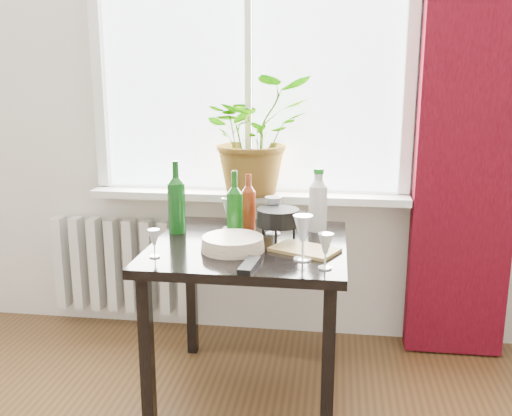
# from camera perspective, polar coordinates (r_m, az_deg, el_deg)

# --- Properties ---
(window) EXTENTS (1.72, 0.08, 1.62)m
(window) POSITION_cam_1_polar(r_m,az_deg,el_deg) (3.10, -0.69, 15.70)
(window) COLOR white
(window) RESTS_ON ground
(windowsill) EXTENTS (1.72, 0.20, 0.04)m
(windowsill) POSITION_cam_1_polar(r_m,az_deg,el_deg) (3.10, -0.84, 1.28)
(windowsill) COLOR silver
(windowsill) RESTS_ON ground
(curtain) EXTENTS (0.50, 0.12, 2.56)m
(curtain) POSITION_cam_1_polar(r_m,az_deg,el_deg) (3.04, 20.68, 9.17)
(curtain) COLOR #3D050F
(curtain) RESTS_ON ground
(radiator) EXTENTS (0.80, 0.10, 0.55)m
(radiator) POSITION_cam_1_polar(r_m,az_deg,el_deg) (3.44, -13.25, -5.56)
(radiator) COLOR silver
(radiator) RESTS_ON ground
(table) EXTENTS (0.85, 0.85, 0.74)m
(table) POSITION_cam_1_polar(r_m,az_deg,el_deg) (2.56, -0.69, -5.46)
(table) COLOR black
(table) RESTS_ON ground
(potted_plant) EXTENTS (0.72, 0.69, 0.62)m
(potted_plant) POSITION_cam_1_polar(r_m,az_deg,el_deg) (3.01, -0.08, 7.29)
(potted_plant) COLOR #26711E
(potted_plant) RESTS_ON windowsill
(wine_bottle_left) EXTENTS (0.10, 0.10, 0.35)m
(wine_bottle_left) POSITION_cam_1_polar(r_m,az_deg,el_deg) (2.68, -7.97, 1.16)
(wine_bottle_left) COLOR #0C4010
(wine_bottle_left) RESTS_ON table
(wine_bottle_right) EXTENTS (0.08, 0.08, 0.31)m
(wine_bottle_right) POSITION_cam_1_polar(r_m,az_deg,el_deg) (2.56, -2.14, 0.36)
(wine_bottle_right) COLOR #0E450D
(wine_bottle_right) RESTS_ON table
(bottle_amber) EXTENTS (0.07, 0.07, 0.28)m
(bottle_amber) POSITION_cam_1_polar(r_m,az_deg,el_deg) (2.69, -0.75, 0.62)
(bottle_amber) COLOR maroon
(bottle_amber) RESTS_ON table
(cleaning_bottle) EXTENTS (0.10, 0.10, 0.30)m
(cleaning_bottle) POSITION_cam_1_polar(r_m,az_deg,el_deg) (2.70, 6.22, 0.87)
(cleaning_bottle) COLOR silver
(cleaning_bottle) RESTS_ON table
(wineglass_front_right) EXTENTS (0.10, 0.10, 0.19)m
(wineglass_front_right) POSITION_cam_1_polar(r_m,az_deg,el_deg) (2.28, 4.71, -2.92)
(wineglass_front_right) COLOR silver
(wineglass_front_right) RESTS_ON table
(wineglass_far_right) EXTENTS (0.08, 0.08, 0.14)m
(wineglass_far_right) POSITION_cam_1_polar(r_m,az_deg,el_deg) (2.20, 6.96, -4.26)
(wineglass_far_right) COLOR white
(wineglass_far_right) RESTS_ON table
(wineglass_back_center) EXTENTS (0.10, 0.10, 0.18)m
(wineglass_back_center) POSITION_cam_1_polar(r_m,az_deg,el_deg) (2.64, 1.73, -0.71)
(wineglass_back_center) COLOR silver
(wineglass_back_center) RESTS_ON table
(wineglass_back_left) EXTENTS (0.07, 0.07, 0.16)m
(wineglass_back_left) POSITION_cam_1_polar(r_m,az_deg,el_deg) (2.73, -2.75, -0.54)
(wineglass_back_left) COLOR silver
(wineglass_back_left) RESTS_ON table
(wineglass_front_left) EXTENTS (0.06, 0.06, 0.12)m
(wineglass_front_left) POSITION_cam_1_polar(r_m,az_deg,el_deg) (2.35, -10.14, -3.48)
(wineglass_front_left) COLOR silver
(wineglass_front_left) RESTS_ON table
(plate_stack) EXTENTS (0.34, 0.34, 0.06)m
(plate_stack) POSITION_cam_1_polar(r_m,az_deg,el_deg) (2.42, -2.34, -3.57)
(plate_stack) COLOR beige
(plate_stack) RESTS_ON table
(fondue_pot) EXTENTS (0.23, 0.21, 0.15)m
(fondue_pot) POSITION_cam_1_polar(r_m,az_deg,el_deg) (2.54, 2.20, -1.71)
(fondue_pot) COLOR black
(fondue_pot) RESTS_ON table
(tv_remote) EXTENTS (0.07, 0.18, 0.02)m
(tv_remote) POSITION_cam_1_polar(r_m,az_deg,el_deg) (2.21, -0.67, -5.72)
(tv_remote) COLOR black
(tv_remote) RESTS_ON table
(cutting_board) EXTENTS (0.32, 0.27, 0.01)m
(cutting_board) POSITION_cam_1_polar(r_m,az_deg,el_deg) (2.42, 4.90, -4.16)
(cutting_board) COLOR tan
(cutting_board) RESTS_ON table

